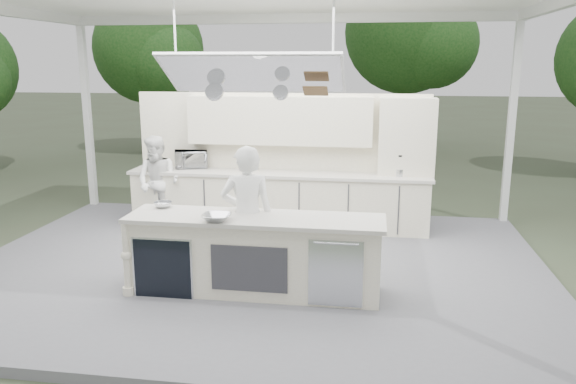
% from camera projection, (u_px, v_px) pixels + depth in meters
% --- Properties ---
extents(ground, '(90.00, 90.00, 0.00)m').
position_uv_depth(ground, '(255.00, 273.00, 7.84)').
color(ground, '#3B4831').
rests_on(ground, ground).
extents(stage_deck, '(8.00, 6.00, 0.12)m').
position_uv_depth(stage_deck, '(255.00, 269.00, 7.83)').
color(stage_deck, '#5A5A5E').
rests_on(stage_deck, ground).
extents(demo_island, '(3.10, 0.79, 0.95)m').
position_uv_depth(demo_island, '(253.00, 254.00, 6.80)').
color(demo_island, beige).
rests_on(demo_island, stage_deck).
extents(back_counter, '(5.08, 0.72, 0.95)m').
position_uv_depth(back_counter, '(278.00, 199.00, 9.54)').
color(back_counter, beige).
rests_on(back_counter, stage_deck).
extents(back_wall_unit, '(5.05, 0.48, 2.25)m').
position_uv_depth(back_wall_unit, '(306.00, 141.00, 9.46)').
color(back_wall_unit, beige).
rests_on(back_wall_unit, stage_deck).
extents(tree_cluster, '(19.55, 9.40, 5.85)m').
position_uv_depth(tree_cluster, '(318.00, 48.00, 16.54)').
color(tree_cluster, '#433521').
rests_on(tree_cluster, ground).
extents(head_chef, '(0.72, 0.55, 1.78)m').
position_uv_depth(head_chef, '(247.00, 217.00, 6.93)').
color(head_chef, white).
rests_on(head_chef, stage_deck).
extents(sous_chef, '(0.84, 0.70, 1.56)m').
position_uv_depth(sous_chef, '(158.00, 182.00, 9.43)').
color(sous_chef, white).
rests_on(sous_chef, stage_deck).
extents(toaster_oven, '(0.65, 0.55, 0.31)m').
position_uv_depth(toaster_oven, '(191.00, 159.00, 9.80)').
color(toaster_oven, silver).
rests_on(toaster_oven, back_counter).
extents(bowl_large, '(0.33, 0.33, 0.08)m').
position_uv_depth(bowl_large, '(216.00, 217.00, 6.51)').
color(bowl_large, silver).
rests_on(bowl_large, demo_island).
extents(bowl_small, '(0.25, 0.25, 0.07)m').
position_uv_depth(bowl_small, '(163.00, 205.00, 7.12)').
color(bowl_small, silver).
rests_on(bowl_small, demo_island).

